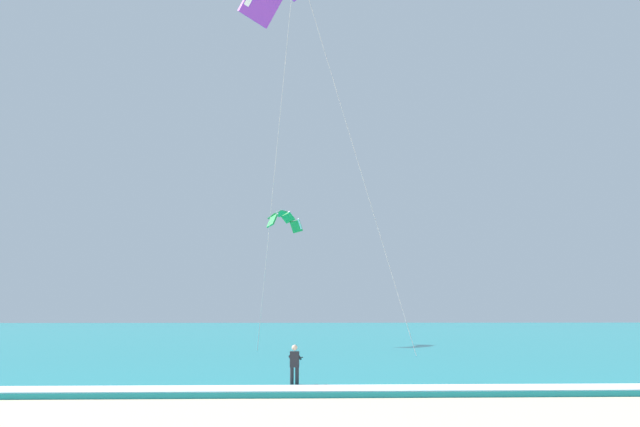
% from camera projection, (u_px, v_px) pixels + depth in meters
% --- Properties ---
extents(sea, '(200.00, 120.00, 0.20)m').
position_uv_depth(sea, '(337.00, 333.00, 81.81)').
color(sea, teal).
rests_on(sea, ground).
extents(surf_foam, '(200.00, 1.85, 0.04)m').
position_uv_depth(surf_foam, '(437.00, 388.00, 23.50)').
color(surf_foam, white).
rests_on(surf_foam, sea).
extents(surfboard, '(0.63, 1.45, 0.09)m').
position_uv_depth(surfboard, '(294.00, 389.00, 24.69)').
color(surfboard, '#E04C38').
rests_on(surfboard, ground).
extents(kitesurfer, '(0.56, 0.57, 1.69)m').
position_uv_depth(kitesurfer, '(295.00, 365.00, 24.85)').
color(kitesurfer, '#232328').
rests_on(kitesurfer, ground).
extents(kite_distant, '(3.01, 4.46, 1.80)m').
position_uv_depth(kite_distant, '(283.00, 218.00, 54.73)').
color(kite_distant, green).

